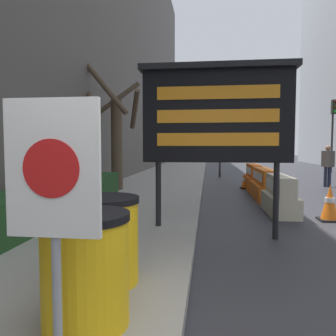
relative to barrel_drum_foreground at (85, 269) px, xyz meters
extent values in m
cube|color=#1E421E|center=(-2.19, 3.61, -0.13)|extent=(0.90, 7.18, 0.65)
cylinder|color=#4C3D2D|center=(-2.05, 8.15, 1.02)|extent=(0.38, 0.38, 2.95)
cylinder|color=#4C3D2D|center=(-1.50, 8.43, 2.20)|extent=(0.64, 1.26, 1.27)
cylinder|color=#4C3D2D|center=(-2.17, 7.50, 2.75)|extent=(1.45, 0.43, 1.66)
cylinder|color=#4C3D2D|center=(-2.73, 7.51, 2.53)|extent=(1.26, 1.60, 1.48)
cylinder|color=#4C3D2D|center=(-2.22, 8.88, 2.64)|extent=(1.57, 0.55, 1.26)
cylinder|color=yellow|center=(0.00, 0.00, -0.03)|extent=(0.69, 0.69, 0.85)
cylinder|color=black|center=(0.00, 0.00, 0.42)|extent=(0.71, 0.71, 0.06)
cylinder|color=yellow|center=(-0.10, 0.82, -0.03)|extent=(0.69, 0.69, 0.85)
cylinder|color=black|center=(-0.10, 0.82, 0.42)|extent=(0.71, 0.71, 0.06)
cylinder|color=gray|center=(0.01, -0.51, 0.19)|extent=(0.06, 0.06, 1.29)
cube|color=white|center=(0.01, -0.53, 0.84)|extent=(0.61, 0.04, 0.86)
cylinder|color=red|center=(0.01, -0.56, 0.84)|extent=(0.36, 0.01, 0.36)
cylinder|color=black|center=(0.08, 3.32, 0.04)|extent=(0.10, 0.10, 1.32)
cylinder|color=black|center=(2.13, 3.32, 0.04)|extent=(0.10, 0.10, 1.32)
cube|color=black|center=(1.11, 3.32, 1.49)|extent=(2.56, 0.24, 1.58)
cube|color=black|center=(1.11, 3.25, 2.33)|extent=(2.68, 0.34, 0.10)
cube|color=orange|center=(1.11, 3.19, 1.88)|extent=(2.05, 0.02, 0.22)
cube|color=orange|center=(1.11, 3.19, 1.49)|extent=(2.05, 0.02, 0.22)
cube|color=orange|center=(1.11, 3.19, 1.09)|extent=(2.05, 0.02, 0.22)
cube|color=beige|center=(2.67, 5.53, -0.40)|extent=(0.62, 1.69, 0.45)
cube|color=beige|center=(2.67, 5.53, 0.06)|extent=(0.37, 1.69, 0.45)
cube|color=white|center=(2.47, 5.53, 0.06)|extent=(0.02, 1.35, 0.23)
cube|color=orange|center=(2.67, 7.84, -0.39)|extent=(0.62, 2.15, 0.46)
cube|color=orange|center=(2.67, 7.84, 0.07)|extent=(0.37, 2.15, 0.46)
cube|color=white|center=(2.47, 7.84, 0.07)|extent=(0.02, 1.72, 0.23)
cube|color=orange|center=(2.67, 10.11, -0.39)|extent=(0.59, 1.71, 0.46)
cube|color=orange|center=(2.67, 10.11, 0.07)|extent=(0.35, 1.71, 0.46)
cube|color=white|center=(2.48, 10.11, 0.07)|extent=(0.02, 1.37, 0.23)
cube|color=black|center=(3.57, 4.89, -0.60)|extent=(0.44, 0.44, 0.04)
cone|color=orange|center=(3.57, 4.89, -0.21)|extent=(0.35, 0.35, 0.74)
cylinder|color=white|center=(3.57, 4.89, -0.17)|extent=(0.20, 0.20, 0.10)
cube|color=black|center=(2.36, 10.20, -0.60)|extent=(0.33, 0.33, 0.04)
cone|color=orange|center=(2.36, 10.20, -0.31)|extent=(0.27, 0.27, 0.56)
cylinder|color=white|center=(2.36, 10.20, -0.28)|extent=(0.15, 0.15, 0.08)
cylinder|color=#2D2D30|center=(1.58, 14.97, 1.24)|extent=(0.12, 0.12, 3.73)
cube|color=#23281E|center=(1.58, 14.81, 2.68)|extent=(0.28, 0.28, 0.84)
sphere|color=#360605|center=(1.58, 14.66, 2.96)|extent=(0.15, 0.15, 0.15)
sphere|color=gold|center=(1.58, 14.66, 2.68)|extent=(0.15, 0.15, 0.15)
sphere|color=black|center=(1.58, 14.66, 2.40)|extent=(0.15, 0.15, 0.15)
cylinder|color=#2D2D30|center=(8.42, 18.51, 1.57)|extent=(0.12, 0.12, 4.38)
cube|color=#23281E|center=(8.42, 18.35, 3.34)|extent=(0.28, 0.28, 0.84)
sphere|color=#360605|center=(8.42, 18.20, 3.62)|extent=(0.15, 0.15, 0.15)
sphere|color=#392C06|center=(8.42, 18.20, 3.34)|extent=(0.15, 0.15, 0.15)
sphere|color=green|center=(8.42, 18.20, 3.06)|extent=(0.15, 0.15, 0.15)
cylinder|color=#23283D|center=(5.58, 11.11, -0.22)|extent=(0.13, 0.13, 0.80)
cylinder|color=#23283D|center=(5.73, 11.11, -0.22)|extent=(0.13, 0.13, 0.80)
cube|color=#47423D|center=(5.66, 11.11, 0.49)|extent=(0.43, 0.50, 0.63)
sphere|color=#8E674B|center=(5.66, 11.11, 0.91)|extent=(0.22, 0.22, 0.22)
camera|label=1|loc=(0.96, -2.44, 0.97)|focal=35.00mm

